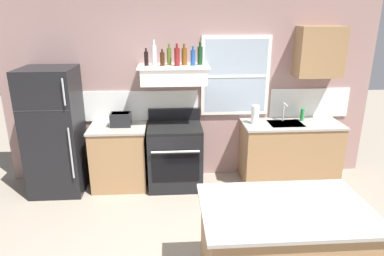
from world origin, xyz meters
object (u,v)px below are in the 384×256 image
bottle_blue_liqueur (193,58)px  paper_towel_roll (255,115)px  refrigerator (54,132)px  bottle_dark_green_wine (200,55)px  bottle_red_label_wine (177,57)px  kitchen_island (281,253)px  bottle_clear_tall (154,55)px  toaster (121,119)px  bottle_amber_wine (184,56)px  dish_soap_bottle (302,115)px  bottle_balsamic_dark (146,58)px  bottle_brown_stout (162,59)px  stove_range (175,155)px  bottle_olive_oil_square (169,56)px

bottle_blue_liqueur → paper_towel_roll: bottle_blue_liqueur is taller
refrigerator → bottle_dark_green_wine: 2.25m
bottle_red_label_wine → kitchen_island: bottle_red_label_wine is taller
bottle_blue_liqueur → paper_towel_roll: 1.20m
bottle_blue_liqueur → bottle_clear_tall: bearing=178.5°
toaster → bottle_amber_wine: bearing=2.5°
refrigerator → bottle_clear_tall: (1.39, 0.10, 1.02)m
refrigerator → bottle_clear_tall: bottle_clear_tall is taller
bottle_blue_liqueur → paper_towel_roll: size_ratio=0.95×
dish_soap_bottle → kitchen_island: bearing=-113.5°
bottle_balsamic_dark → bottle_amber_wine: 0.51m
kitchen_island → dish_soap_bottle: bearing=66.5°
bottle_amber_wine → paper_towel_roll: 1.30m
bottle_balsamic_dark → dish_soap_bottle: (2.24, 0.04, -0.84)m
bottle_amber_wine → bottle_brown_stout: bearing=-175.5°
stove_range → bottle_dark_green_wine: (0.36, 0.13, 1.41)m
bottle_red_label_wine → kitchen_island: bearing=-69.7°
paper_towel_roll → kitchen_island: paper_towel_roll is taller
bottle_red_label_wine → dish_soap_bottle: (1.83, 0.09, -0.87)m
bottle_balsamic_dark → bottle_clear_tall: (0.11, -0.02, 0.05)m
refrigerator → bottle_red_label_wine: size_ratio=5.92×
refrigerator → toaster: 0.91m
bottle_clear_tall → bottle_amber_wine: size_ratio=1.21×
bottle_clear_tall → bottle_amber_wine: 0.40m
bottle_red_label_wine → dish_soap_bottle: bottle_red_label_wine is taller
bottle_brown_stout → paper_towel_roll: size_ratio=0.82×
bottle_balsamic_dark → bottle_clear_tall: bearing=-10.9°
bottle_amber_wine → dish_soap_bottle: bearing=1.3°
toaster → bottle_clear_tall: size_ratio=0.86×
refrigerator → bottle_blue_liqueur: (1.91, 0.09, 0.98)m
refrigerator → bottle_olive_oil_square: size_ratio=6.24×
bottle_olive_oil_square → bottle_dark_green_wine: bottle_dark_green_wine is taller
bottle_blue_liqueur → dish_soap_bottle: bottle_blue_liqueur is taller
bottle_balsamic_dark → bottle_dark_green_wine: bearing=2.9°
bottle_clear_tall → bottle_blue_liqueur: 0.52m
bottle_olive_oil_square → bottle_blue_liqueur: bottle_olive_oil_square is taller
bottle_amber_wine → dish_soap_bottle: bottle_amber_wine is taller
bottle_blue_liqueur → kitchen_island: bottle_blue_liqueur is taller
refrigerator → bottle_amber_wine: 2.06m
toaster → bottle_balsamic_dark: size_ratio=1.28×
refrigerator → bottle_balsamic_dark: bearing=5.4°
bottle_clear_tall → bottle_red_label_wine: (0.30, -0.03, -0.02)m
bottle_brown_stout → bottle_red_label_wine: bearing=-8.6°
refrigerator → bottle_dark_green_wine: bearing=4.5°
dish_soap_bottle → kitchen_island: 2.58m
bottle_brown_stout → bottle_dark_green_wine: size_ratio=0.74×
bottle_olive_oil_square → toaster: bearing=-174.1°
bottle_dark_green_wine → paper_towel_roll: bearing=-7.1°
bottle_red_label_wine → paper_towel_roll: bearing=-0.5°
toaster → bottle_clear_tall: (0.49, 0.02, 0.88)m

